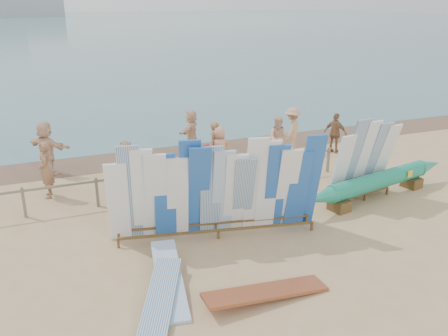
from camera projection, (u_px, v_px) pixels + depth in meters
name	position (u px, v px, depth m)	size (l,w,h in m)	color
ground	(195.00, 239.00, 12.15)	(160.00, 160.00, 0.00)	tan
ocean	(38.00, 23.00, 123.97)	(320.00, 240.00, 0.02)	#44707A
wet_sand_strip	(136.00, 157.00, 18.44)	(40.00, 2.60, 0.01)	brown
fence	(163.00, 178.00, 14.55)	(12.08, 0.08, 0.90)	#736B57
main_surfboard_rack	(217.00, 192.00, 11.94)	(5.46, 1.75, 2.71)	brown
side_surfboard_rack	(363.00, 162.00, 14.23)	(2.33, 0.98, 2.63)	brown
outrigger_canoe	(379.00, 181.00, 14.46)	(6.08, 1.70, 0.87)	brown
vendor_table	(267.00, 193.00, 14.15)	(0.90, 0.76, 1.01)	brown
flat_board_c	(266.00, 298.00, 9.73)	(0.56, 2.70, 0.07)	#984B29
flat_board_e	(160.00, 308.00, 9.42)	(0.56, 2.70, 0.07)	silver
flat_board_a	(169.00, 285.00, 10.16)	(0.56, 2.70, 0.07)	#87ADD8
beach_chair_left	(144.00, 182.00, 15.15)	(0.81, 0.82, 0.95)	red
beach_chair_right	(206.00, 169.00, 16.43)	(0.70, 0.71, 0.89)	red
stroller	(211.00, 165.00, 16.20)	(0.78, 0.93, 1.09)	red
beachgoer_11	(46.00, 148.00, 16.41)	(1.74, 0.56, 1.88)	beige
beachgoer_6	(219.00, 149.00, 16.66)	(0.81, 0.39, 1.66)	tan
beachgoer_9	(292.00, 130.00, 18.85)	(1.17, 0.48, 1.80)	tan
beachgoer_8	(279.00, 139.00, 17.89)	(0.81, 0.39, 1.67)	beige
beachgoer_2	(126.00, 168.00, 14.64)	(0.85, 0.41, 1.76)	beige
beachgoer_7	(216.00, 147.00, 16.70)	(0.65, 0.36, 1.80)	#8C6042
beachgoer_10	(335.00, 133.00, 18.73)	(0.94, 0.41, 1.61)	#8C6042
beachgoer_5	(191.00, 131.00, 18.94)	(1.57, 0.51, 1.70)	beige
beachgoer_1	(46.00, 170.00, 14.45)	(0.65, 0.35, 1.77)	#8C6042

